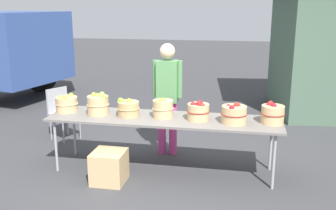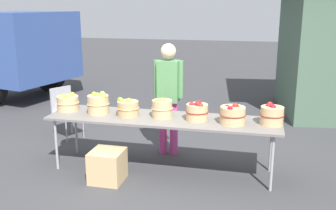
{
  "view_description": "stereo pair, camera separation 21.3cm",
  "coord_description": "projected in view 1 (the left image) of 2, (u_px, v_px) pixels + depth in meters",
  "views": [
    {
      "loc": [
        1.01,
        -4.89,
        2.22
      ],
      "look_at": [
        0.0,
        0.3,
        0.85
      ],
      "focal_mm": 41.74,
      "sensor_mm": 36.0,
      "label": 1
    },
    {
      "loc": [
        1.22,
        -4.84,
        2.22
      ],
      "look_at": [
        0.0,
        0.3,
        0.85
      ],
      "focal_mm": 41.74,
      "sensor_mm": 36.0,
      "label": 2
    }
  ],
  "objects": [
    {
      "name": "produce_crate",
      "position": [
        109.0,
        167.0,
        4.98
      ],
      "size": [
        0.41,
        0.41,
        0.41
      ],
      "primitive_type": "cube",
      "color": "tan",
      "rests_on": "ground"
    },
    {
      "name": "vendor_adult",
      "position": [
        167.0,
        90.0,
        5.74
      ],
      "size": [
        0.44,
        0.23,
        1.67
      ],
      "rotation": [
        0.0,
        0.0,
        3.18
      ],
      "color": "#CC3F8C",
      "rests_on": "ground"
    },
    {
      "name": "market_table",
      "position": [
        164.0,
        120.0,
        5.21
      ],
      "size": [
        3.1,
        0.76,
        0.75
      ],
      "color": "slate",
      "rests_on": "ground"
    },
    {
      "name": "apple_basket_green_1",
      "position": [
        98.0,
        104.0,
        5.34
      ],
      "size": [
        0.31,
        0.31,
        0.31
      ],
      "color": "tan",
      "rests_on": "market_table"
    },
    {
      "name": "apple_basket_red_2",
      "position": [
        273.0,
        114.0,
        4.93
      ],
      "size": [
        0.31,
        0.31,
        0.28
      ],
      "color": "tan",
      "rests_on": "market_table"
    },
    {
      "name": "apple_basket_red_1",
      "position": [
        234.0,
        114.0,
        4.94
      ],
      "size": [
        0.33,
        0.33,
        0.27
      ],
      "color": "tan",
      "rests_on": "market_table"
    },
    {
      "name": "apple_basket_green_3",
      "position": [
        163.0,
        108.0,
        5.18
      ],
      "size": [
        0.29,
        0.29,
        0.28
      ],
      "color": "tan",
      "rests_on": "market_table"
    },
    {
      "name": "folding_chair",
      "position": [
        62.0,
        109.0,
        6.54
      ],
      "size": [
        0.54,
        0.54,
        0.86
      ],
      "rotation": [
        0.0,
        0.0,
        1.09
      ],
      "color": "#99999E",
      "rests_on": "ground"
    },
    {
      "name": "apple_basket_green_0",
      "position": [
        67.0,
        103.0,
        5.48
      ],
      "size": [
        0.32,
        0.32,
        0.25
      ],
      "color": "tan",
      "rests_on": "market_table"
    },
    {
      "name": "apple_basket_red_0",
      "position": [
        198.0,
        111.0,
        5.07
      ],
      "size": [
        0.3,
        0.3,
        0.27
      ],
      "color": "tan",
      "rests_on": "market_table"
    },
    {
      "name": "apple_basket_green_2",
      "position": [
        128.0,
        108.0,
        5.25
      ],
      "size": [
        0.31,
        0.31,
        0.25
      ],
      "color": "tan",
      "rests_on": "market_table"
    },
    {
      "name": "ground_plane",
      "position": [
        164.0,
        170.0,
        5.39
      ],
      "size": [
        40.0,
        40.0,
        0.0
      ],
      "primitive_type": "plane",
      "color": "#38383A"
    }
  ]
}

